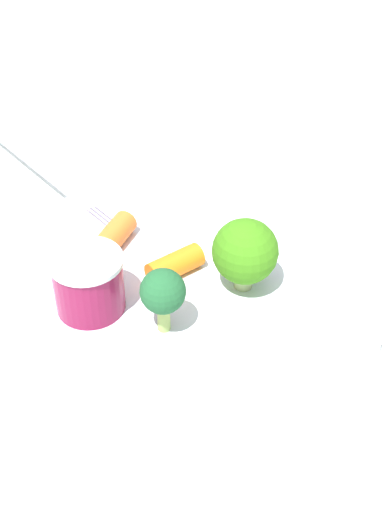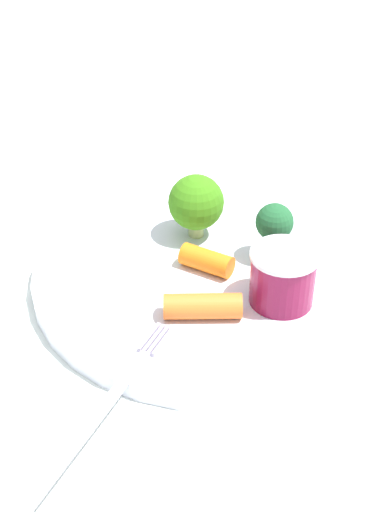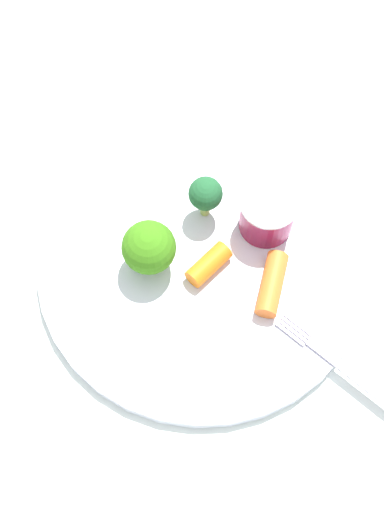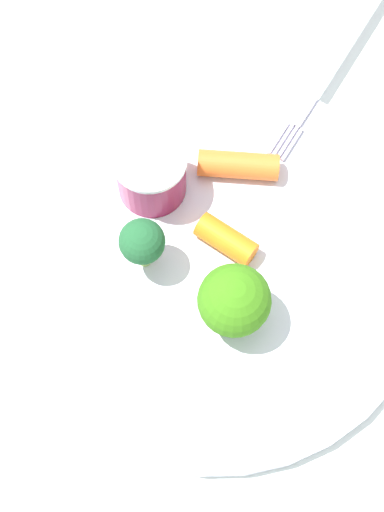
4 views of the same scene
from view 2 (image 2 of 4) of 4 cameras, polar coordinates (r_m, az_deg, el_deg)
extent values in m
plane|color=white|center=(0.52, 1.91, -1.75)|extent=(2.40, 2.40, 0.00)
cylinder|color=white|center=(0.52, 1.92, -1.22)|extent=(0.27, 0.27, 0.01)
cylinder|color=maroon|center=(0.47, 7.29, -2.05)|extent=(0.04, 0.04, 0.04)
cylinder|color=silver|center=(0.46, 7.47, -0.07)|extent=(0.05, 0.05, 0.00)
cylinder|color=#96AD6A|center=(0.54, 0.34, 2.37)|extent=(0.01, 0.01, 0.01)
sphere|color=#3A7C17|center=(0.53, 0.34, 4.46)|extent=(0.04, 0.04, 0.04)
cylinder|color=#98B858|center=(0.52, 6.68, 0.84)|extent=(0.01, 0.01, 0.02)
sphere|color=#1F582E|center=(0.51, 6.84, 2.80)|extent=(0.03, 0.03, 0.03)
cylinder|color=orange|center=(0.51, 0.99, -0.25)|extent=(0.03, 0.04, 0.02)
cylinder|color=orange|center=(0.46, 0.89, -4.17)|extent=(0.05, 0.05, 0.02)
cube|color=#B9B1C6|center=(0.39, -9.80, -15.35)|extent=(0.16, 0.06, 0.00)
cube|color=#B9B1C6|center=(0.45, -3.55, -6.72)|extent=(0.03, 0.01, 0.00)
cube|color=#B9B1C6|center=(0.45, -3.17, -6.85)|extent=(0.03, 0.01, 0.00)
cube|color=#B9B1C6|center=(0.45, -2.78, -6.97)|extent=(0.03, 0.01, 0.00)
cube|color=#B9B1C6|center=(0.45, -2.39, -7.10)|extent=(0.03, 0.01, 0.00)
camera|label=1|loc=(0.65, 35.45, 30.34)|focal=47.80mm
camera|label=3|loc=(0.50, -57.67, 57.00)|focal=52.55mm
camera|label=4|loc=(0.62, 2.00, 49.12)|focal=53.80mm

